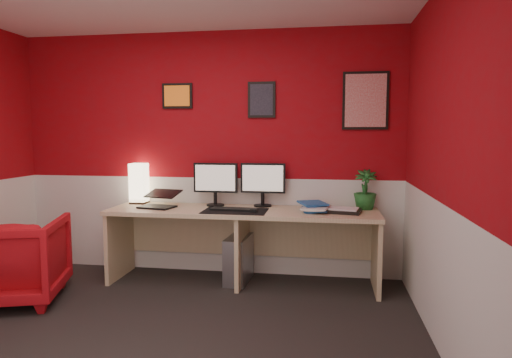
# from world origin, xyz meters

# --- Properties ---
(ground) EXTENTS (4.00, 3.50, 0.01)m
(ground) POSITION_xyz_m (0.00, 0.00, 0.00)
(ground) COLOR black
(ground) RESTS_ON ground
(wall_back) EXTENTS (4.00, 0.01, 2.50)m
(wall_back) POSITION_xyz_m (0.00, 1.75, 1.25)
(wall_back) COLOR #99070F
(wall_back) RESTS_ON ground
(wall_right) EXTENTS (0.01, 3.50, 2.50)m
(wall_right) POSITION_xyz_m (2.00, 0.00, 1.25)
(wall_right) COLOR #99070F
(wall_right) RESTS_ON ground
(wainscot_back) EXTENTS (4.00, 0.01, 1.00)m
(wainscot_back) POSITION_xyz_m (0.00, 1.75, 0.50)
(wainscot_back) COLOR silver
(wainscot_back) RESTS_ON ground
(wainscot_right) EXTENTS (0.01, 3.50, 1.00)m
(wainscot_right) POSITION_xyz_m (2.00, 0.00, 0.50)
(wainscot_right) COLOR silver
(wainscot_right) RESTS_ON ground
(desk) EXTENTS (2.60, 0.65, 0.73)m
(desk) POSITION_xyz_m (0.43, 1.41, 0.36)
(desk) COLOR tan
(desk) RESTS_ON ground
(shoji_lamp) EXTENTS (0.16, 0.16, 0.40)m
(shoji_lamp) POSITION_xyz_m (-0.71, 1.63, 0.93)
(shoji_lamp) COLOR #FFE5B2
(shoji_lamp) RESTS_ON desk
(laptop) EXTENTS (0.37, 0.30, 0.22)m
(laptop) POSITION_xyz_m (-0.42, 1.37, 0.84)
(laptop) COLOR black
(laptop) RESTS_ON desk
(monitor_left) EXTENTS (0.45, 0.06, 0.58)m
(monitor_left) POSITION_xyz_m (0.12, 1.59, 1.02)
(monitor_left) COLOR black
(monitor_left) RESTS_ON desk
(monitor_right) EXTENTS (0.45, 0.06, 0.58)m
(monitor_right) POSITION_xyz_m (0.60, 1.63, 1.02)
(monitor_right) COLOR black
(monitor_right) RESTS_ON desk
(desk_mat) EXTENTS (0.60, 0.38, 0.01)m
(desk_mat) POSITION_xyz_m (0.38, 1.31, 0.73)
(desk_mat) COLOR black
(desk_mat) RESTS_ON desk
(keyboard) EXTENTS (0.43, 0.17, 0.02)m
(keyboard) POSITION_xyz_m (0.36, 1.34, 0.74)
(keyboard) COLOR black
(keyboard) RESTS_ON desk_mat
(mouse) EXTENTS (0.07, 0.10, 0.03)m
(mouse) POSITION_xyz_m (0.57, 1.28, 0.75)
(mouse) COLOR black
(mouse) RESTS_ON desk_mat
(book_bottom) EXTENTS (0.25, 0.32, 0.03)m
(book_bottom) POSITION_xyz_m (1.02, 1.40, 0.74)
(book_bottom) COLOR #225B9F
(book_bottom) RESTS_ON desk
(book_middle) EXTENTS (0.28, 0.35, 0.02)m
(book_middle) POSITION_xyz_m (1.02, 1.40, 0.77)
(book_middle) COLOR silver
(book_middle) RESTS_ON book_bottom
(book_top) EXTENTS (0.32, 0.37, 0.03)m
(book_top) POSITION_xyz_m (1.00, 1.42, 0.79)
(book_top) COLOR #225B9F
(book_top) RESTS_ON book_middle
(zen_tray) EXTENTS (0.39, 0.31, 0.03)m
(zen_tray) POSITION_xyz_m (1.37, 1.40, 0.74)
(zen_tray) COLOR black
(zen_tray) RESTS_ON desk
(potted_plant) EXTENTS (0.22, 0.22, 0.38)m
(potted_plant) POSITION_xyz_m (1.60, 1.62, 0.92)
(potted_plant) COLOR #19591E
(potted_plant) RESTS_ON desk
(pc_tower) EXTENTS (0.23, 0.46, 0.45)m
(pc_tower) POSITION_xyz_m (0.39, 1.46, 0.23)
(pc_tower) COLOR #99999E
(pc_tower) RESTS_ON ground
(armchair) EXTENTS (1.00, 1.02, 0.74)m
(armchair) POSITION_xyz_m (-1.44, 0.63, 0.37)
(armchair) COLOR red
(armchair) RESTS_ON ground
(art_left) EXTENTS (0.32, 0.02, 0.26)m
(art_left) POSITION_xyz_m (-0.31, 1.74, 1.85)
(art_left) COLOR orange
(art_left) RESTS_ON wall_back
(art_center) EXTENTS (0.28, 0.02, 0.36)m
(art_center) POSITION_xyz_m (0.57, 1.74, 1.80)
(art_center) COLOR black
(art_center) RESTS_ON wall_back
(art_right) EXTENTS (0.44, 0.02, 0.56)m
(art_right) POSITION_xyz_m (1.60, 1.74, 1.78)
(art_right) COLOR red
(art_right) RESTS_ON wall_back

